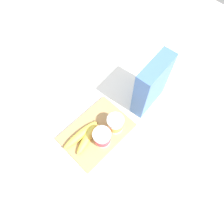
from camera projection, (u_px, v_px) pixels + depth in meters
ground_plane at (97, 133)px, 0.93m from camera, size 2.40×2.40×0.00m
cutting_board at (97, 132)px, 0.92m from camera, size 0.31×0.22×0.02m
cereal_box at (151, 85)px, 0.88m from camera, size 0.20×0.08×0.28m
yogurt_cup_front at (115, 124)px, 0.88m from camera, size 0.07×0.07×0.09m
yogurt_cup_back at (102, 138)px, 0.85m from camera, size 0.08×0.08×0.09m
banana_bunch at (83, 136)px, 0.88m from camera, size 0.19×0.09×0.03m
spoon at (47, 156)px, 0.88m from camera, size 0.08×0.13×0.01m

